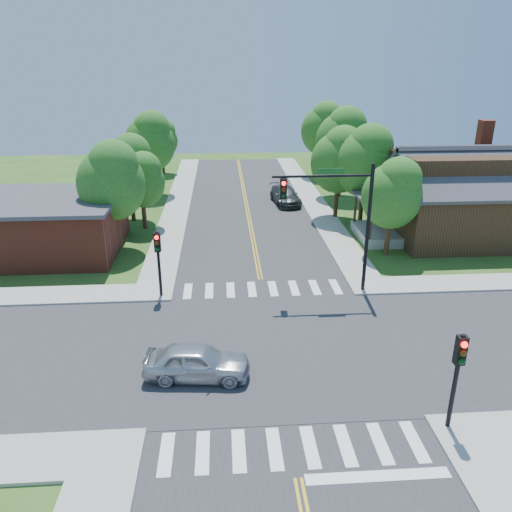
{
  "coord_description": "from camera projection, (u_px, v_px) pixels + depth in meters",
  "views": [
    {
      "loc": [
        -2.13,
        -19.24,
        12.2
      ],
      "look_at": [
        -0.39,
        5.85,
        2.2
      ],
      "focal_mm": 35.0,
      "sensor_mm": 36.0,
      "label": 1
    }
  ],
  "objects": [
    {
      "name": "ground",
      "position": [
        274.0,
        349.0,
        22.48
      ],
      "size": [
        100.0,
        100.0,
        0.0
      ],
      "primitive_type": "plane",
      "color": "#2E5119",
      "rests_on": "ground"
    },
    {
      "name": "crosswalk_north",
      "position": [
        262.0,
        289.0,
        28.21
      ],
      "size": [
        8.85,
        2.0,
        0.01
      ],
      "color": "white",
      "rests_on": "ground"
    },
    {
      "name": "road_ns",
      "position": [
        274.0,
        348.0,
        22.48
      ],
      "size": [
        10.0,
        90.0,
        0.04
      ],
      "primitive_type": "cube",
      "color": "#2D2D30",
      "rests_on": "ground"
    },
    {
      "name": "signal_mast_ne",
      "position": [
        338.0,
        209.0,
        26.12
      ],
      "size": [
        5.3,
        0.42,
        7.2
      ],
      "color": "black",
      "rests_on": "ground"
    },
    {
      "name": "signal_pole_se",
      "position": [
        458.0,
        365.0,
        16.65
      ],
      "size": [
        0.34,
        0.42,
        3.8
      ],
      "color": "black",
      "rests_on": "ground"
    },
    {
      "name": "centerline",
      "position": [
        274.0,
        348.0,
        22.47
      ],
      "size": [
        0.3,
        90.0,
        0.01
      ],
      "color": "gold",
      "rests_on": "ground"
    },
    {
      "name": "tree_w_a",
      "position": [
        112.0,
        179.0,
        32.32
      ],
      "size": [
        4.4,
        4.18,
        7.48
      ],
      "color": "#382314",
      "rests_on": "ground"
    },
    {
      "name": "crosswalk_south",
      "position": [
        292.0,
        448.0,
        16.72
      ],
      "size": [
        8.85,
        2.0,
        0.01
      ],
      "color": "white",
      "rests_on": "ground"
    },
    {
      "name": "car_silver",
      "position": [
        197.0,
        362.0,
        20.19
      ],
      "size": [
        2.59,
        4.65,
        1.46
      ],
      "primitive_type": "imported",
      "rotation": [
        0.0,
        0.0,
        1.47
      ],
      "color": "silver",
      "rests_on": "ground"
    },
    {
      "name": "sidewalk_ne",
      "position": [
        458.0,
        228.0,
        38.14
      ],
      "size": [
        40.0,
        40.0,
        0.14
      ],
      "color": "#9E9B93",
      "rests_on": "ground"
    },
    {
      "name": "tree_e_d",
      "position": [
        324.0,
        127.0,
        53.47
      ],
      "size": [
        4.74,
        4.5,
        8.06
      ],
      "color": "#382314",
      "rests_on": "ground"
    },
    {
      "name": "sidewalk_nw",
      "position": [
        34.0,
        238.0,
        36.1
      ],
      "size": [
        40.0,
        40.0,
        0.14
      ],
      "color": "#9E9B93",
      "rests_on": "ground"
    },
    {
      "name": "signal_pole_nw",
      "position": [
        158.0,
        252.0,
        26.31
      ],
      "size": [
        0.34,
        0.42,
        3.8
      ],
      "color": "black",
      "rests_on": "ground"
    },
    {
      "name": "tree_e_b",
      "position": [
        366.0,
        159.0,
        37.59
      ],
      "size": [
        4.59,
        4.36,
        7.8
      ],
      "color": "#382314",
      "rests_on": "ground"
    },
    {
      "name": "tree_w_c",
      "position": [
        150.0,
        140.0,
        45.91
      ],
      "size": [
        4.64,
        4.41,
        7.89
      ],
      "color": "#382314",
      "rests_on": "ground"
    },
    {
      "name": "building_nw",
      "position": [
        41.0,
        225.0,
        33.11
      ],
      "size": [
        10.4,
        8.4,
        3.73
      ],
      "color": "brown",
      "rests_on": "ground"
    },
    {
      "name": "tree_bldg",
      "position": [
        142.0,
        179.0,
        36.98
      ],
      "size": [
        3.49,
        3.31,
        5.93
      ],
      "color": "#382314",
      "rests_on": "ground"
    },
    {
      "name": "house_ne",
      "position": [
        465.0,
        192.0,
        35.42
      ],
      "size": [
        13.05,
        8.8,
        7.11
      ],
      "color": "#332011",
      "rests_on": "ground"
    },
    {
      "name": "stop_bar",
      "position": [
        378.0,
        477.0,
        15.6
      ],
      "size": [
        4.6,
        0.45,
        0.09
      ],
      "primitive_type": "cube",
      "color": "white",
      "rests_on": "ground"
    },
    {
      "name": "tree_e_c",
      "position": [
        343.0,
        138.0,
        45.28
      ],
      "size": [
        4.89,
        4.65,
        8.32
      ],
      "color": "#382314",
      "rests_on": "ground"
    },
    {
      "name": "tree_w_d",
      "position": [
        162.0,
        138.0,
        55.09
      ],
      "size": [
        3.58,
        3.4,
        6.08
      ],
      "color": "#382314",
      "rests_on": "ground"
    },
    {
      "name": "car_dgrey",
      "position": [
        285.0,
        196.0,
        44.59
      ],
      "size": [
        3.2,
        5.48,
        1.45
      ],
      "primitive_type": "imported",
      "rotation": [
        0.0,
        0.0,
        0.12
      ],
      "color": "#333739",
      "rests_on": "ground"
    },
    {
      "name": "tree_w_b",
      "position": [
        129.0,
        164.0,
        38.5
      ],
      "size": [
        4.1,
        3.9,
        6.97
      ],
      "color": "#382314",
      "rests_on": "ground"
    },
    {
      "name": "intersection_patch",
      "position": [
        274.0,
        349.0,
        22.48
      ],
      "size": [
        10.2,
        10.2,
        0.06
      ],
      "primitive_type": "cube",
      "color": "#2D2D30",
      "rests_on": "ground"
    },
    {
      "name": "tree_e_a",
      "position": [
        394.0,
        192.0,
        31.68
      ],
      "size": [
        3.85,
        3.66,
        6.55
      ],
      "color": "#382314",
      "rests_on": "ground"
    },
    {
      "name": "road_ew",
      "position": [
        274.0,
        348.0,
        22.48
      ],
      "size": [
        90.0,
        10.0,
        0.04
      ],
      "primitive_type": "cube",
      "color": "#2D2D30",
      "rests_on": "ground"
    },
    {
      "name": "tree_house",
      "position": [
        340.0,
        158.0,
        39.03
      ],
      "size": [
        4.39,
        4.17,
        7.47
      ],
      "color": "#382314",
      "rests_on": "ground"
    }
  ]
}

